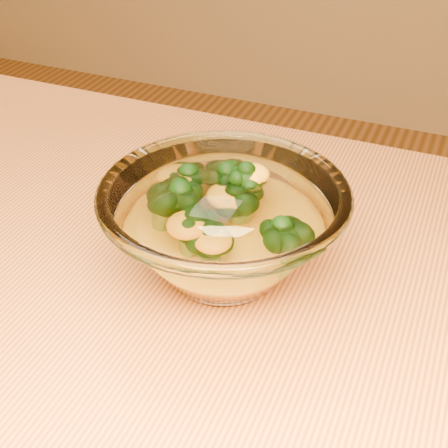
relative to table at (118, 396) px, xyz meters
The scene contains 4 objects.
table is the anchor object (origin of this frame).
glass_bowl 0.19m from the table, 54.93° to the left, with size 0.22×0.22×0.10m.
cheese_sauce 0.17m from the table, 54.93° to the left, with size 0.13×0.13×0.04m, color orange.
broccoli_heap 0.20m from the table, 60.29° to the left, with size 0.16×0.12×0.07m.
Camera 1 is at (0.24, -0.31, 1.12)m, focal length 50.00 mm.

